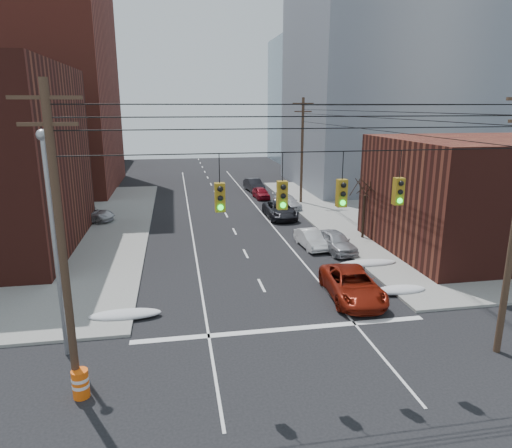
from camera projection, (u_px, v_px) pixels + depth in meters
name	position (u px, v px, depth m)	size (l,w,h in m)	color
ground	(329.00, 421.00, 15.14)	(160.00, 160.00, 0.00)	black
sidewalk_ne	(499.00, 210.00, 45.46)	(40.00, 40.00, 0.15)	gray
building_brick_tall	(2.00, 63.00, 53.02)	(24.00, 20.00, 30.00)	maroon
building_brick_far	(49.00, 130.00, 79.71)	(22.00, 18.00, 12.00)	#471B15
building_office	(385.00, 87.00, 57.68)	(22.00, 20.00, 25.00)	gray
building_glass	(331.00, 101.00, 83.17)	(20.00, 18.00, 22.00)	gray
building_storefront	(499.00, 195.00, 32.45)	(16.00, 12.00, 8.00)	#471B15
utility_pole_left	(61.00, 242.00, 15.10)	(2.20, 0.28, 11.00)	#473323
utility_pole_far	(302.00, 149.00, 47.54)	(2.20, 0.28, 11.00)	#473323
traffic_signals	(312.00, 192.00, 16.19)	(17.00, 0.42, 2.02)	black
street_light	(53.00, 227.00, 17.85)	(0.44, 0.44, 9.32)	gray
bare_tree	(364.00, 210.00, 35.25)	(2.09, 2.20, 4.93)	black
snow_nw	(125.00, 314.00, 22.40)	(3.50, 1.08, 0.42)	silver
snow_ne	(400.00, 290.00, 25.40)	(3.00, 1.08, 0.42)	silver
snow_east_far	(367.00, 263.00, 29.69)	(4.00, 1.08, 0.42)	silver
red_pickup	(352.00, 285.00, 24.64)	(2.57, 5.57, 1.55)	maroon
parked_car_a	(335.00, 241.00, 32.62)	(1.77, 4.41, 1.50)	#B8B8BD
parked_car_b	(311.00, 239.00, 33.57)	(1.38, 3.97, 1.31)	silver
parked_car_c	(280.00, 210.00, 42.41)	(2.51, 5.44, 1.51)	black
parked_car_d	(287.00, 202.00, 46.27)	(1.90, 4.67, 1.36)	silver
parked_car_e	(261.00, 193.00, 51.44)	(1.49, 3.70, 1.26)	maroon
parked_car_f	(254.00, 185.00, 55.84)	(1.60, 4.58, 1.51)	black
lot_car_a	(26.00, 238.00, 33.21)	(1.43, 4.09, 1.35)	silver
lot_car_b	(88.00, 214.00, 40.55)	(2.16, 4.70, 1.30)	#B3B2B8
construction_barrel	(81.00, 383.00, 16.28)	(0.74, 0.74, 1.06)	#FF5D0D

